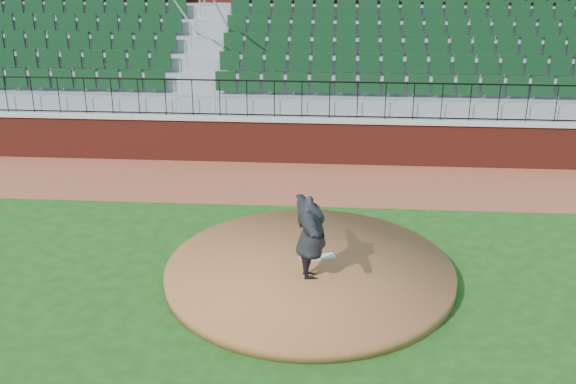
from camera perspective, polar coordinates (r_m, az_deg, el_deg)
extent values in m
plane|color=#194714|center=(13.56, -0.44, -7.48)|extent=(90.00, 90.00, 0.00)
cube|color=brown|center=(18.44, 0.84, 0.81)|extent=(34.00, 3.20, 0.01)
cube|color=maroon|center=(19.75, 1.10, 4.09)|extent=(34.00, 0.35, 1.20)
cube|color=#B7B7B7|center=(19.56, 1.12, 5.90)|extent=(34.00, 0.45, 0.10)
cube|color=maroon|center=(24.63, 1.82, 12.83)|extent=(34.00, 0.50, 5.50)
cylinder|color=brown|center=(13.73, 1.75, -6.51)|extent=(5.56, 5.56, 0.25)
cube|color=silver|center=(13.97, 2.42, -5.30)|extent=(0.70, 0.42, 0.05)
imported|color=black|center=(12.95, 1.86, -3.65)|extent=(0.92, 2.08, 1.64)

